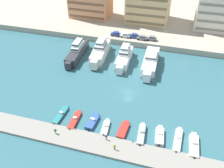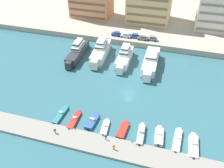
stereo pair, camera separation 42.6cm
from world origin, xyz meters
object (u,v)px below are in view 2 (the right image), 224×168
at_px(car_grey_center, 152,38).
at_px(pedestrian_mid_deck, 55,130).
at_px(motorboat_white_center_left, 105,127).
at_px(pedestrian_near_edge, 106,137).
at_px(car_grey_center_left, 143,38).
at_px(yacht_charcoal_far_left, 78,52).
at_px(motorboat_white_right, 177,140).
at_px(motorboat_blue_mid_left, 92,121).
at_px(car_blue_far_left, 117,34).
at_px(pedestrian_far_side, 114,147).
at_px(car_blue_mid_left, 135,36).
at_px(motorboat_grey_center_right, 141,134).
at_px(motorboat_red_left, 74,120).
at_px(car_white_left, 126,35).
at_px(motorboat_cream_far_right, 193,146).
at_px(yacht_white_mid_left, 125,57).
at_px(motorboat_white_mid_right, 159,136).
at_px(motorboat_teal_far_left, 61,115).
at_px(motorboat_red_center, 123,130).
at_px(yacht_ivory_left, 101,52).
at_px(yacht_white_center_left, 151,62).

xyz_separation_m(car_grey_center, pedestrian_mid_deck, (-15.33, -53.99, -1.64)).
distance_m(motorboat_white_center_left, pedestrian_near_edge, 4.33).
bearing_deg(car_grey_center_left, pedestrian_mid_deck, -102.18).
distance_m(yacht_charcoal_far_left, motorboat_white_right, 49.88).
xyz_separation_m(motorboat_blue_mid_left, car_grey_center, (8.01, 47.47, 2.76)).
height_order(car_blue_far_left, pedestrian_far_side, car_blue_far_left).
relative_size(car_blue_mid_left, car_grey_center, 1.02).
xyz_separation_m(motorboat_grey_center_right, motorboat_white_right, (8.82, 0.77, -0.10)).
xyz_separation_m(motorboat_red_left, pedestrian_near_edge, (10.02, -4.12, 1.19)).
distance_m(car_white_left, car_blue_mid_left, 3.61).
bearing_deg(car_grey_center_left, car_grey_center, 7.97).
relative_size(motorboat_white_center_left, motorboat_cream_far_right, 0.74).
distance_m(yacht_charcoal_far_left, car_blue_mid_left, 24.56).
bearing_deg(motorboat_blue_mid_left, yacht_white_mid_left, 88.78).
relative_size(motorboat_white_mid_right, car_blue_far_left, 1.61).
bearing_deg(car_white_left, pedestrian_near_edge, -81.23).
xyz_separation_m(motorboat_teal_far_left, pedestrian_far_side, (17.15, -7.19, 1.22)).
distance_m(car_blue_mid_left, pedestrian_mid_deck, 54.89).
xyz_separation_m(motorboat_red_left, car_white_left, (1.97, 48.02, 2.83)).
bearing_deg(car_blue_mid_left, motorboat_teal_far_left, -101.77).
relative_size(car_white_left, pedestrian_near_edge, 2.47).
relative_size(motorboat_red_center, car_grey_center_left, 1.59).
bearing_deg(motorboat_red_center, yacht_ivory_left, 117.14).
bearing_deg(pedestrian_far_side, motorboat_white_center_left, 123.67).
distance_m(motorboat_white_center_left, car_blue_far_left, 49.66).
bearing_deg(yacht_white_mid_left, motorboat_red_left, -99.44).
xyz_separation_m(motorboat_teal_far_left, car_blue_far_left, (2.42, 47.43, 2.84)).
distance_m(motorboat_red_left, car_grey_center, 49.99).
relative_size(yacht_white_center_left, motorboat_grey_center_right, 2.57).
relative_size(yacht_ivory_left, car_grey_center_left, 4.54).
relative_size(motorboat_white_right, car_white_left, 2.01).
relative_size(yacht_ivory_left, motorboat_blue_mid_left, 2.94).
relative_size(yacht_charcoal_far_left, motorboat_red_left, 2.59).
bearing_deg(motorboat_teal_far_left, car_blue_mid_left, 78.23).
bearing_deg(motorboat_red_center, motorboat_red_left, -179.00).
xyz_separation_m(yacht_white_mid_left, car_blue_far_left, (-7.39, 15.73, 0.99)).
xyz_separation_m(car_white_left, pedestrian_far_side, (10.78, -54.43, -1.62)).
bearing_deg(car_blue_mid_left, motorboat_white_right, -66.18).
xyz_separation_m(motorboat_red_left, motorboat_grey_center_right, (17.84, -0.08, 0.14)).
bearing_deg(car_blue_far_left, motorboat_blue_mid_left, -81.94).
bearing_deg(car_white_left, motorboat_blue_mid_left, -86.66).
xyz_separation_m(yacht_white_center_left, pedestrian_mid_deck, (-17.43, -37.74, -0.49)).
relative_size(yacht_ivory_left, motorboat_cream_far_right, 2.34).
relative_size(motorboat_red_center, car_blue_mid_left, 1.56).
relative_size(yacht_charcoal_far_left, motorboat_white_mid_right, 2.92).
bearing_deg(pedestrian_mid_deck, car_white_left, 85.15).
distance_m(motorboat_white_center_left, car_white_left, 48.77).
bearing_deg(pedestrian_near_edge, motorboat_grey_center_right, 27.34).
distance_m(yacht_charcoal_far_left, motorboat_grey_center_right, 43.89).
bearing_deg(pedestrian_far_side, car_blue_far_left, 105.09).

